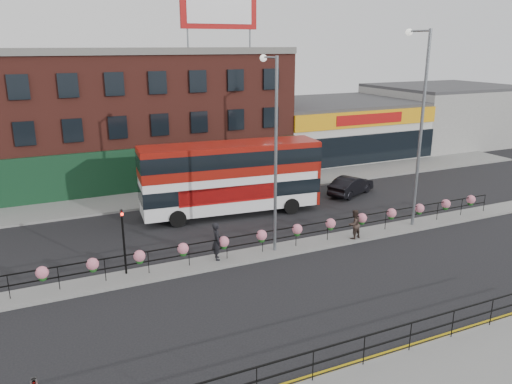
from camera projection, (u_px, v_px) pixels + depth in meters
name	position (u px, v px, depth m)	size (l,w,h in m)	color
ground	(279.00, 251.00, 26.65)	(120.00, 120.00, 0.00)	black
south_pavement	(449.00, 383.00, 16.18)	(60.00, 4.00, 0.15)	gray
north_pavement	(206.00, 192.00, 37.07)	(60.00, 4.00, 0.15)	gray
median	(279.00, 250.00, 26.63)	(60.00, 1.60, 0.15)	gray
yellow_line_inner	(401.00, 348.00, 18.20)	(60.00, 0.10, 0.01)	gold
yellow_line_outer	(404.00, 350.00, 18.04)	(60.00, 0.10, 0.01)	gold
brick_building	(126.00, 114.00, 40.96)	(25.00, 12.21, 10.30)	brown
supermarket	(331.00, 127.00, 49.62)	(15.00, 12.25, 5.30)	silver
warehouse_east	(443.00, 114.00, 55.47)	(14.50, 12.00, 6.30)	#989793
billboard	(219.00, 8.00, 36.93)	(6.00, 0.29, 4.40)	#A60D0D
median_railing	(280.00, 233.00, 26.35)	(30.04, 0.56, 1.23)	black
south_railing	(364.00, 344.00, 16.78)	(20.04, 0.05, 1.12)	black
double_decker_bus	(231.00, 171.00, 31.76)	(11.68, 3.79, 4.64)	white
car	(351.00, 185.00, 36.48)	(4.43, 3.06, 1.38)	black
pedestrian_a	(217.00, 241.00, 25.06)	(0.59, 0.79, 1.97)	black
pedestrian_b	(354.00, 224.00, 27.81)	(0.92, 0.77, 1.67)	#3B2D26
lamp_column_west	(274.00, 139.00, 24.98)	(0.36, 1.75, 9.99)	slate
lamp_column_east	(419.00, 113.00, 28.53)	(0.41, 1.99, 11.33)	slate
traffic_light_median	(123.00, 228.00, 23.08)	(0.15, 0.28, 3.65)	black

